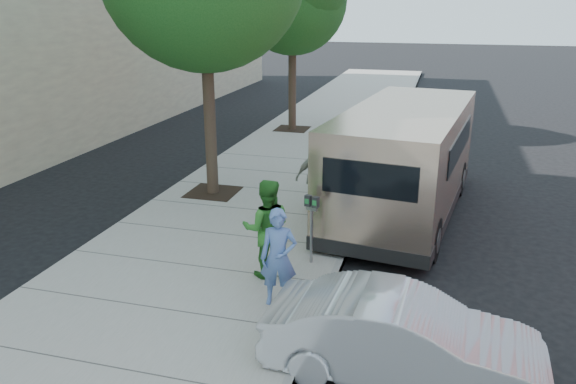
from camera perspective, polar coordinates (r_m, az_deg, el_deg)
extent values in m
plane|color=black|center=(11.27, -1.44, -5.54)|extent=(120.00, 120.00, 0.00)
cube|color=gray|center=(11.55, -6.21, -4.63)|extent=(5.00, 60.00, 0.15)
cube|color=gray|center=(10.94, 5.84, -5.98)|extent=(0.12, 60.00, 0.16)
cube|color=black|center=(14.06, -7.61, 0.00)|extent=(1.20, 1.20, 0.01)
cylinder|color=#38281E|center=(13.56, -7.97, 7.93)|extent=(0.28, 0.28, 3.96)
cube|color=black|center=(21.00, 0.43, 6.44)|extent=(1.20, 1.20, 0.01)
cylinder|color=#38281E|center=(20.70, 0.44, 11.20)|extent=(0.28, 0.28, 3.52)
cylinder|color=gray|center=(10.07, 2.39, -4.55)|extent=(0.05, 0.05, 1.01)
cube|color=gray|center=(9.87, 2.43, -1.65)|extent=(0.21, 0.11, 0.07)
cube|color=#2D2D30|center=(9.86, 2.06, -0.88)|extent=(0.13, 0.12, 0.20)
cube|color=#2D2D30|center=(9.79, 2.83, -1.04)|extent=(0.13, 0.12, 0.20)
cube|color=#D1B096|center=(12.68, 11.73, 3.38)|extent=(3.02, 6.33, 2.24)
cube|color=#D1B096|center=(16.00, 14.01, 4.32)|extent=(2.14, 0.88, 0.96)
cube|color=black|center=(9.70, 8.25, 1.24)|extent=(1.68, 0.24, 0.62)
cylinder|color=black|center=(15.02, 9.34, 2.24)|extent=(0.40, 0.89, 0.86)
cylinder|color=black|center=(14.72, 16.85, 1.33)|extent=(0.40, 0.89, 0.86)
cylinder|color=black|center=(11.25, 4.27, -3.27)|extent=(0.40, 0.89, 0.86)
cylinder|color=black|center=(10.84, 14.28, -4.70)|extent=(0.40, 0.89, 0.86)
imported|color=silver|center=(7.50, 11.56, -14.40)|extent=(3.61, 1.42, 1.17)
imported|color=#5474B2|center=(8.63, -0.97, -6.67)|extent=(0.63, 0.47, 1.56)
imported|color=#2D7827|center=(9.48, -2.15, -3.73)|extent=(0.99, 0.87, 1.73)
imported|color=#9A9A9D|center=(11.76, 5.26, 0.37)|extent=(0.78, 0.51, 1.59)
imported|color=gray|center=(12.48, 2.86, 1.55)|extent=(1.01, 0.80, 1.60)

